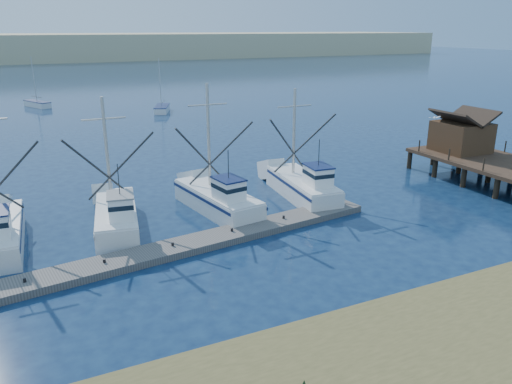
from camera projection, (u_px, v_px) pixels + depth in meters
ground at (332, 278)px, 26.22m from camera, size 500.00×500.00×0.00m
floating_dock at (140, 257)px, 28.09m from camera, size 32.14×6.38×0.43m
timber_pier at (493, 153)px, 41.44m from camera, size 7.00×20.00×8.00m
dune_ridge at (46, 47)px, 204.67m from camera, size 360.00×60.00×10.00m
trawler_fleet at (121, 214)px, 32.43m from camera, size 31.25×8.77×10.31m
sailboat_near at (162, 109)px, 77.45m from camera, size 3.76×5.85×8.10m
sailboat_far at (37, 104)px, 82.33m from camera, size 4.01×6.22×8.10m
flying_gull at (435, 118)px, 36.76m from camera, size 1.05×0.19×0.19m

